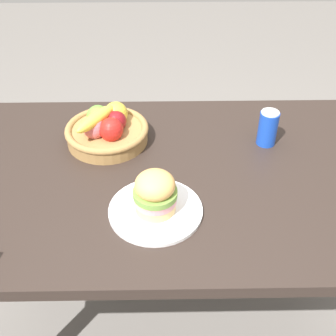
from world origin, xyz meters
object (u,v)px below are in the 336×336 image
Objects in this scene: plate at (156,210)px; fruit_basket at (107,129)px; sandwich at (155,192)px; soda_can at (268,128)px.

fruit_basket reaches higher than plate.
fruit_basket is (-0.17, 0.36, -0.03)m from sandwich.
fruit_basket is at bearing 177.78° from soda_can.
soda_can is at bearing -2.22° from fruit_basket.
soda_can is (0.38, 0.34, 0.06)m from plate.
sandwich reaches higher than plate.
plate is 2.16× the size of soda_can.
sandwich is 0.51m from soda_can.
sandwich is 0.40m from fruit_basket.
sandwich reaches higher than fruit_basket.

